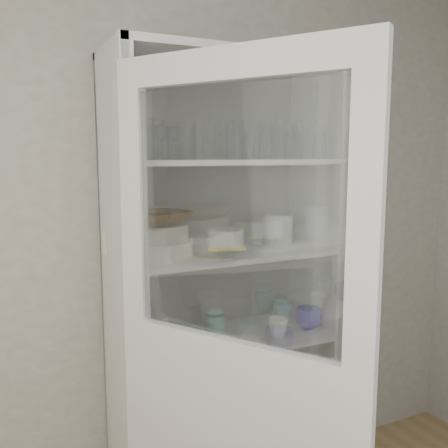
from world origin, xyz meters
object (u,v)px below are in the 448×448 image
plate_stack_back (125,241)px  measuring_cups (169,347)px  cupboard_door (233,407)px  plate_stack_front (163,249)px  white_canister (156,330)px  mug_white (278,327)px  goblet_0 (162,140)px  mug_teal (283,312)px  grey_bowl_stack (278,229)px  goblet_1 (172,141)px  glass_platter (225,250)px  teal_jar (215,322)px  terracotta_bowl (162,218)px  white_ramekin (225,237)px  mug_blue (308,318)px  pantry_cabinet (218,315)px  yellow_trivet (225,246)px  goblet_2 (267,139)px  tin_box (283,401)px  cream_dish (218,412)px  goblet_3 (288,142)px  cream_bowl (162,233)px

plate_stack_back → measuring_cups: plate_stack_back is taller
cupboard_door → plate_stack_front: bearing=151.7°
white_canister → mug_white: bearing=-15.9°
goblet_0 → mug_teal: 1.03m
grey_bowl_stack → goblet_1: bearing=173.6°
glass_platter → teal_jar: glass_platter is taller
white_canister → glass_platter: bearing=-14.1°
terracotta_bowl → teal_jar: terracotta_bowl is taller
glass_platter → white_ramekin: size_ratio=2.00×
mug_teal → glass_platter: bearing=175.7°
white_ramekin → mug_blue: bearing=-5.4°
teal_jar → pantry_cabinet: bearing=39.2°
terracotta_bowl → yellow_trivet: bearing=-1.1°
goblet_2 → yellow_trivet: 0.58m
goblet_2 → mug_blue: 0.87m
goblet_1 → tin_box: (0.51, -0.12, -1.25)m
yellow_trivet → grey_bowl_stack: (0.31, 0.07, 0.05)m
measuring_cups → cream_dish: 0.47m
cupboard_door → mug_blue: 0.86m
mug_teal → goblet_0: bearing=156.5°
plate_stack_back → goblet_3: bearing=-0.9°
pantry_cabinet → tin_box: bearing=-17.3°
goblet_0 → measuring_cups: size_ratio=1.62×
goblet_1 → goblet_3: bearing=3.1°
glass_platter → mug_white: size_ratio=3.44×
measuring_cups → teal_jar: bearing=21.9°
grey_bowl_stack → white_canister: bearing=179.4°
plate_stack_back → pantry_cabinet: bearing=-10.0°
cupboard_door → cream_bowl: cupboard_door is taller
terracotta_bowl → mug_blue: size_ratio=1.82×
white_ramekin → mug_teal: 0.56m
cupboard_door → teal_jar: 0.70m
white_canister → goblet_1: bearing=25.6°
yellow_trivet → grey_bowl_stack: size_ratio=1.12×
measuring_cups → terracotta_bowl: bearing=108.8°
plate_stack_back → mug_blue: bearing=-14.5°
cream_bowl → goblet_0: bearing=69.7°
plate_stack_back → mug_white: (0.63, -0.25, -0.41)m
goblet_2 → white_ramekin: (-0.30, -0.16, -0.43)m
mug_blue → cream_dish: bearing=146.6°
plate_stack_back → mug_teal: size_ratio=1.91×
goblet_1 → mug_white: size_ratio=1.65×
grey_bowl_stack → measuring_cups: (-0.59, -0.09, -0.45)m
plate_stack_front → cream_bowl: (0.00, 0.00, 0.07)m
mug_blue → mug_teal: 0.15m
glass_platter → mug_teal: 0.52m
goblet_2 → grey_bowl_stack: 0.43m
cream_bowl → yellow_trivet: size_ratio=1.36×
plate_stack_back → glass_platter: 0.44m
plate_stack_front → glass_platter: (0.29, -0.01, -0.03)m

